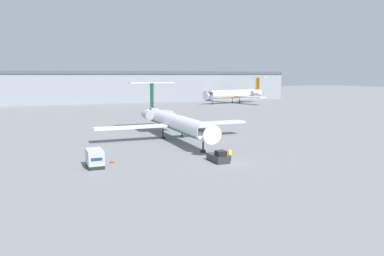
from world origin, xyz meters
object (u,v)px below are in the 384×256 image
airplane_parked_far_left (235,94)px  pushback_tug (218,157)px  worker_by_wing (213,132)px  traffic_cone_left (112,160)px  worker_near_tug (230,154)px  luggage_cart (95,158)px  airplane_main (174,121)px

airplane_parked_far_left → pushback_tug: bearing=-120.3°
worker_by_wing → traffic_cone_left: (-21.55, -13.43, -0.58)m
traffic_cone_left → airplane_parked_far_left: (67.89, 88.35, 3.50)m
worker_by_wing → airplane_parked_far_left: bearing=58.3°
pushback_tug → airplane_parked_far_left: airplane_parked_far_left is taller
pushback_tug → worker_near_tug: size_ratio=2.19×
pushback_tug → worker_by_wing: size_ratio=2.18×
worker_near_tug → luggage_cart: bearing=168.9°
worker_by_wing → airplane_parked_far_left: size_ratio=0.05×
worker_by_wing → traffic_cone_left: worker_by_wing is taller
airplane_parked_far_left → worker_near_tug: bearing=-119.5°
luggage_cart → airplane_main: bearing=44.6°
airplane_main → traffic_cone_left: airplane_main is taller
airplane_parked_far_left → traffic_cone_left: bearing=-127.5°
worker_near_tug → airplane_main: bearing=92.7°
pushback_tug → airplane_parked_far_left: 108.25m
luggage_cart → traffic_cone_left: bearing=35.8°
pushback_tug → worker_by_wing: (8.22, 18.52, 0.29)m
luggage_cart → worker_near_tug: size_ratio=2.05×
airplane_main → traffic_cone_left: bearing=-134.1°
worker_near_tug → pushback_tug: bearing=175.8°
airplane_main → pushback_tug: size_ratio=8.65×
pushback_tug → airplane_parked_far_left: size_ratio=0.12×
worker_by_wing → traffic_cone_left: size_ratio=2.64×
pushback_tug → airplane_parked_far_left: (54.56, 93.44, 3.21)m
airplane_parked_far_left → luggage_cart: bearing=-128.0°
pushback_tug → worker_by_wing: worker_by_wing is taller
airplane_main → worker_by_wing: 7.90m
pushback_tug → worker_near_tug: bearing=-4.2°
pushback_tug → traffic_cone_left: bearing=159.1°
worker_by_wing → airplane_parked_far_left: (46.34, 74.92, 2.92)m
pushback_tug → luggage_cart: bearing=168.2°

